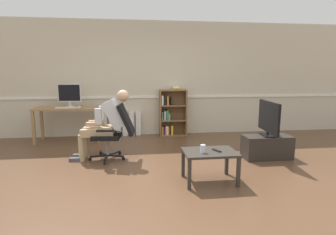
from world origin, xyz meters
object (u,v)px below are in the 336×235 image
(computer_desk, at_px, (68,112))
(tv_stand, at_px, (267,147))
(imac_monitor, at_px, (69,94))
(computer_mouse, at_px, (79,107))
(spare_remote, at_px, (217,150))
(bookshelf, at_px, (171,113))
(office_chair, at_px, (116,129))
(coffee_table, at_px, (210,155))
(person_seated, at_px, (105,123))
(keyboard, at_px, (66,108))
(radiator, at_px, (122,124))
(drinking_glass, at_px, (203,149))
(tv_screen, at_px, (269,118))

(computer_desk, xyz_separation_m, tv_stand, (3.74, -1.67, -0.45))
(imac_monitor, xyz_separation_m, computer_mouse, (0.23, -0.20, -0.27))
(spare_remote, bearing_deg, bookshelf, 70.83)
(imac_monitor, relative_size, office_chair, 0.52)
(computer_desk, xyz_separation_m, coffee_table, (2.45, -2.55, -0.28))
(bookshelf, bearing_deg, person_seated, -129.35)
(keyboard, xyz_separation_m, coffee_table, (2.46, -2.41, -0.40))
(spare_remote, bearing_deg, computer_mouse, 109.15)
(bookshelf, height_order, coffee_table, bookshelf)
(imac_monitor, height_order, radiator, imac_monitor)
(office_chair, distance_m, tv_stand, 2.67)
(computer_mouse, relative_size, radiator, 0.11)
(computer_mouse, xyz_separation_m, bookshelf, (2.05, 0.41, -0.23))
(bookshelf, height_order, office_chair, bookshelf)
(keyboard, height_order, spare_remote, keyboard)
(bookshelf, bearing_deg, computer_desk, -172.82)
(computer_desk, xyz_separation_m, computer_mouse, (0.25, -0.12, 0.12))
(bookshelf, bearing_deg, drinking_glass, -89.36)
(keyboard, relative_size, coffee_table, 0.59)
(imac_monitor, bearing_deg, office_chair, -53.62)
(imac_monitor, relative_size, radiator, 0.55)
(bookshelf, relative_size, tv_screen, 1.36)
(keyboard, distance_m, person_seated, 1.56)
(person_seated, bearing_deg, coffee_table, 56.69)
(computer_desk, distance_m, tv_screen, 4.10)
(spare_remote, bearing_deg, coffee_table, 151.42)
(tv_stand, distance_m, coffee_table, 1.57)
(tv_stand, bearing_deg, bookshelf, 126.18)
(office_chair, relative_size, tv_stand, 1.17)
(keyboard, relative_size, drinking_glass, 3.89)
(computer_desk, bearing_deg, drinking_glass, -48.26)
(spare_remote, bearing_deg, tv_screen, 12.53)
(office_chair, height_order, tv_stand, office_chair)
(tv_stand, height_order, tv_screen, tv_screen)
(person_seated, height_order, tv_screen, person_seated)
(spare_remote, bearing_deg, office_chair, 116.82)
(person_seated, bearing_deg, imac_monitor, -143.54)
(drinking_glass, distance_m, spare_remote, 0.22)
(computer_mouse, relative_size, spare_remote, 0.67)
(office_chair, bearing_deg, spare_remote, 55.33)
(computer_mouse, bearing_deg, coffee_table, -47.95)
(person_seated, relative_size, tv_screen, 1.39)
(coffee_table, xyz_separation_m, drinking_glass, (-0.11, -0.06, 0.12))
(computer_mouse, distance_m, drinking_glass, 3.26)
(imac_monitor, bearing_deg, spare_remote, -46.34)
(computer_mouse, distance_m, radiator, 1.11)
(computer_desk, bearing_deg, computer_mouse, -25.42)
(coffee_table, bearing_deg, office_chair, 139.10)
(computer_desk, distance_m, office_chair, 1.78)
(imac_monitor, xyz_separation_m, coffee_table, (2.42, -2.63, -0.67))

